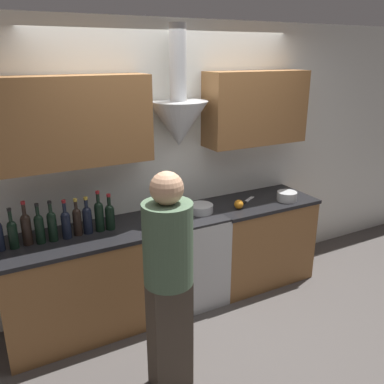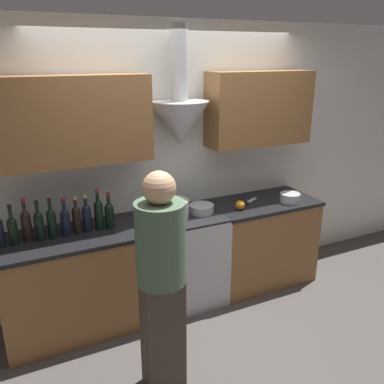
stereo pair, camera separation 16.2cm
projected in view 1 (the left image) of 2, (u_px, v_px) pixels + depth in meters
The scene contains 20 objects.
ground_plane at pixel (205, 316), 3.76m from camera, with size 12.00×12.00×0.00m, color #4C4744.
wall_back at pixel (169, 149), 3.78m from camera, with size 8.40×0.53×2.60m.
counter_left at pixel (85, 283), 3.46m from camera, with size 1.37×0.62×0.89m.
counter_right at pixel (258, 239), 4.28m from camera, with size 1.09×0.62×0.89m.
stove_range at pixel (187, 257), 3.91m from camera, with size 0.62×0.60×0.89m.
wine_bottle_1 at pixel (13, 233), 3.08m from camera, with size 0.07×0.07×0.33m.
wine_bottle_2 at pixel (26, 227), 3.13m from camera, with size 0.08×0.08×0.36m.
wine_bottle_3 at pixel (39, 227), 3.16m from camera, with size 0.07×0.07×0.33m.
wine_bottle_4 at pixel (52, 224), 3.19m from camera, with size 0.07×0.07×0.34m.
wine_bottle_5 at pixel (66, 223), 3.24m from camera, with size 0.07×0.07×0.33m.
wine_bottle_6 at pixel (77, 220), 3.30m from camera, with size 0.07×0.07×0.31m.
wine_bottle_7 at pixel (87, 218), 3.34m from camera, with size 0.08×0.08×0.32m.
wine_bottle_8 at pixel (99, 215), 3.37m from camera, with size 0.08×0.08×0.35m.
wine_bottle_9 at pixel (110, 215), 3.41m from camera, with size 0.08×0.08×0.31m.
stock_pot at pixel (174, 209), 3.65m from camera, with size 0.27×0.27×0.17m.
mixing_bowl at pixel (201, 208), 3.80m from camera, with size 0.23×0.23×0.08m.
orange_fruit at pixel (239, 204), 3.89m from camera, with size 0.09×0.09×0.09m.
saucepan at pixel (287, 196), 4.10m from camera, with size 0.20×0.20×0.09m.
chefs_knife at pixel (247, 201), 4.10m from camera, with size 0.25×0.16×0.01m.
person_foreground_left at pixel (169, 275), 2.71m from camera, with size 0.33×0.33×1.62m.
Camera 1 is at (-1.61, -2.75, 2.30)m, focal length 38.00 mm.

